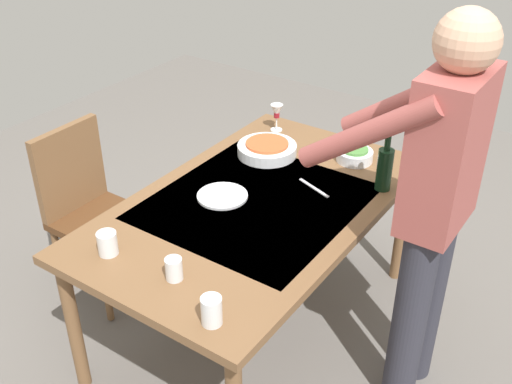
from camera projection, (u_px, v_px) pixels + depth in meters
The scene contains 13 objects.
ground_plane at pixel (256, 323), 3.11m from camera, with size 6.00×6.00×0.00m, color #66605B.
dining_table at pixel (256, 214), 2.77m from camera, with size 1.65×0.99×0.73m.
chair_near at pixel (88, 203), 3.10m from camera, with size 0.40×0.40×0.91m.
person_server at pixel (433, 202), 2.29m from camera, with size 0.42×0.61×1.69m.
wine_bottle at pixel (385, 168), 2.77m from camera, with size 0.07×0.07×0.30m.
wine_glass_left at pixel (277, 113), 3.31m from camera, with size 0.07×0.07×0.15m.
water_cup_near_left at pixel (212, 311), 2.05m from camera, with size 0.07×0.07×0.11m, color silver.
water_cup_near_right at pixel (174, 269), 2.25m from camera, with size 0.07×0.07×0.09m, color silver.
water_cup_far_left at pixel (107, 243), 2.38m from camera, with size 0.08×0.08×0.10m, color silver.
serving_bowl_pasta at pixel (267, 149), 3.10m from camera, with size 0.30×0.30×0.07m.
side_bowl_salad at pixel (355, 155), 3.04m from camera, with size 0.18×0.18×0.07m.
dinner_plate_near at pixel (222, 196), 2.76m from camera, with size 0.23×0.23×0.01m, color silver.
table_knife at pixel (314, 188), 2.83m from camera, with size 0.01×0.20×0.01m, color silver.
Camera 1 is at (1.91, 1.31, 2.18)m, focal length 43.06 mm.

